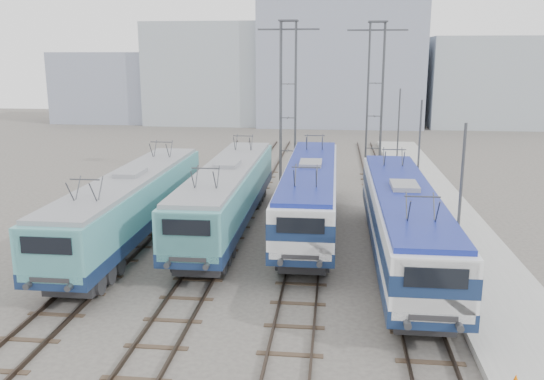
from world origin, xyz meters
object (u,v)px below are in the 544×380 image
Objects in this scene: locomotive_far_left at (131,203)px; locomotive_far_right at (403,218)px; mast_rear at (398,132)px; catenary_tower_east at (375,95)px; mast_front at (459,210)px; locomotive_center_left at (227,192)px; locomotive_center_right at (310,190)px; mast_mid at (419,158)px; catenary_tower_west at (288,96)px.

locomotive_far_left is 13.59m from locomotive_far_right.
mast_rear reaches higher than locomotive_far_right.
mast_front is (2.10, -22.00, -3.14)m from catenary_tower_east.
catenary_tower_east reaches higher than locomotive_center_left.
catenary_tower_east is 1.71× the size of mast_rear.
locomotive_center_right is at bearing -106.88° from catenary_tower_east.
locomotive_center_right is 10.28m from mast_front.
locomotive_far_left is at bearing -127.02° from catenary_tower_east.
catenary_tower_east is at bearing 73.12° from locomotive_center_right.
locomotive_far_right is 1.50× the size of catenary_tower_east.
locomotive_center_right is at bearing 21.62° from locomotive_far_left.
locomotive_center_left is at bearing 146.52° from mast_front.
locomotive_far_left is at bearing -153.74° from mast_mid.
locomotive_center_right is (4.50, 0.82, 0.05)m from locomotive_center_left.
mast_front reaches higher than locomotive_center_right.
mast_mid is at bearing 26.26° from locomotive_far_left.
locomotive_far_left is 5.27m from locomotive_center_left.
mast_mid reaches higher than locomotive_center_right.
locomotive_far_right is at bearing 122.95° from mast_front.
locomotive_center_right is 2.57× the size of mast_rear.
mast_front is 12.00m from mast_mid.
catenary_tower_west reaches higher than mast_front.
catenary_tower_west reaches higher than locomotive_far_right.
mast_front is (15.35, -4.43, 1.28)m from locomotive_far_left.
locomotive_center_right is at bearing 10.31° from locomotive_center_left.
catenary_tower_west is 9.99m from mast_rear.
mast_mid is (1.85, 9.15, 1.20)m from locomotive_far_right.
catenary_tower_west reaches higher than locomotive_center_left.
locomotive_center_left reaches higher than locomotive_far_left.
locomotive_center_right is at bearing 131.20° from locomotive_far_right.
mast_rear is (6.35, 16.01, 1.20)m from locomotive_center_right.
catenary_tower_east is (4.25, 14.01, 4.35)m from locomotive_center_right.
catenary_tower_west reaches higher than mast_rear.
locomotive_far_right is 2.57× the size of mast_mid.
mast_front is 24.00m from mast_rear.
catenary_tower_west is 22.00m from mast_front.
locomotive_far_right is at bearing -68.51° from catenary_tower_west.
mast_front reaches higher than locomotive_far_left.
locomotive_far_right is (13.50, -1.57, 0.07)m from locomotive_far_left.
mast_mid is at bearing 23.97° from locomotive_center_left.
catenary_tower_west is (2.25, 12.82, 4.40)m from locomotive_center_left.
catenary_tower_east reaches higher than locomotive_far_right.
locomotive_far_right is (4.50, -5.14, -0.00)m from locomotive_center_right.
locomotive_center_left is at bearing -169.69° from locomotive_center_right.
locomotive_far_left is 1.48× the size of catenary_tower_east.
locomotive_far_left is 17.54m from catenary_tower_west.
locomotive_center_right and locomotive_far_right have the same top height.
catenary_tower_east reaches higher than mast_mid.
locomotive_far_left is 1.48× the size of catenary_tower_west.
locomotive_far_left is 2.54× the size of mast_front.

